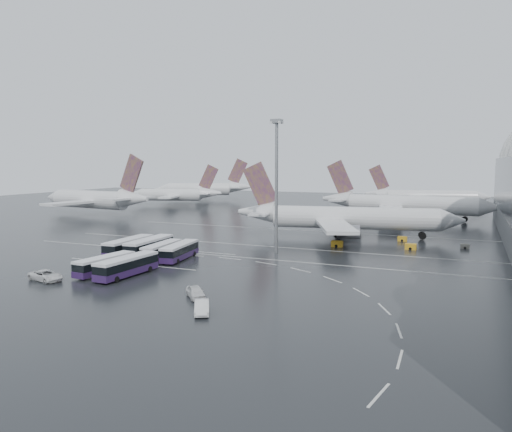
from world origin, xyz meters
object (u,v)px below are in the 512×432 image
at_px(airliner_main, 343,218).
at_px(gse_cart_belly_d, 465,246).
at_px(floodlight_mast, 277,170).
at_px(bus_row_far_b, 105,264).
at_px(jet_remote_mid, 177,195).
at_px(gse_cart_belly_a, 411,247).
at_px(airliner_gate_c, 424,197).
at_px(van_curve_a, 46,276).
at_px(jet_remote_west, 96,200).
at_px(bus_row_near_b, 149,246).
at_px(van_curve_b, 196,292).
at_px(jet_remote_far, 205,189).
at_px(bus_row_near_d, 180,251).
at_px(van_curve_c, 202,307).
at_px(airliner_gate_b, 402,205).
at_px(bus_row_near_a, 129,246).
at_px(gse_cart_belly_c, 337,244).
at_px(bus_row_near_c, 162,250).
at_px(bus_row_far_c, 127,266).
at_px(gse_cart_belly_e, 402,239).

bearing_deg(airliner_main, gse_cart_belly_d, -21.61).
bearing_deg(floodlight_mast, bus_row_far_b, -123.42).
bearing_deg(airliner_main, jet_remote_mid, 134.43).
bearing_deg(gse_cart_belly_a, airliner_gate_c, 93.29).
distance_m(van_curve_a, floodlight_mast, 47.96).
bearing_deg(airliner_gate_c, jet_remote_west, -155.98).
bearing_deg(bus_row_near_b, van_curve_b, -137.38).
bearing_deg(van_curve_a, van_curve_b, -78.64).
relative_size(jet_remote_far, bus_row_far_b, 3.71).
bearing_deg(bus_row_near_d, floodlight_mast, -53.66).
bearing_deg(van_curve_b, gse_cart_belly_d, 16.15).
height_order(van_curve_a, van_curve_c, van_curve_a).
bearing_deg(jet_remote_mid, airliner_gate_b, 152.48).
relative_size(bus_row_near_a, gse_cart_belly_c, 5.66).
height_order(bus_row_near_c, floodlight_mast, floodlight_mast).
bearing_deg(van_curve_b, jet_remote_far, 75.20).
relative_size(jet_remote_far, bus_row_far_c, 3.43).
height_order(jet_remote_west, jet_remote_far, jet_remote_west).
bearing_deg(gse_cart_belly_c, gse_cart_belly_e, 48.28).
bearing_deg(bus_row_near_d, airliner_main, -36.47).
bearing_deg(bus_row_near_d, airliner_gate_b, -27.78).
bearing_deg(gse_cart_belly_d, van_curve_b, -120.34).
xyz_separation_m(airliner_main, bus_row_near_a, (-34.01, -41.08, -2.89)).
distance_m(van_curve_c, gse_cart_belly_d, 70.31).
relative_size(van_curve_c, floodlight_mast, 0.18).
bearing_deg(bus_row_near_c, jet_remote_mid, 25.55).
xyz_separation_m(jet_remote_west, bus_row_far_c, (69.33, -72.57, -3.80)).
xyz_separation_m(airliner_main, bus_row_far_b, (-27.17, -56.44, -3.12)).
bearing_deg(gse_cart_belly_a, van_curve_c, -107.99).
xyz_separation_m(bus_row_near_d, van_curve_a, (-10.22, -23.42, -0.84)).
height_order(airliner_main, floodlight_mast, floodlight_mast).
xyz_separation_m(airliner_main, van_curve_c, (-1.00, -69.58, -3.91)).
bearing_deg(airliner_gate_b, van_curve_b, -93.63).
bearing_deg(bus_row_far_c, bus_row_far_b, 89.30).
height_order(jet_remote_far, gse_cart_belly_a, jet_remote_far).
height_order(airliner_main, jet_remote_far, jet_remote_far).
bearing_deg(gse_cart_belly_c, airliner_gate_c, 85.14).
distance_m(bus_row_far_c, van_curve_b, 18.51).
xyz_separation_m(airliner_main, airliner_gate_b, (8.80, 45.64, 0.16)).
relative_size(bus_row_near_d, gse_cart_belly_a, 5.49).
distance_m(airliner_main, gse_cart_belly_e, 15.29).
bearing_deg(bus_row_near_d, bus_row_far_b, 153.51).
bearing_deg(van_curve_c, van_curve_a, 141.83).
bearing_deg(airliner_gate_c, bus_row_near_b, -120.55).
relative_size(airliner_gate_b, van_curve_b, 11.40).
relative_size(airliner_main, van_curve_b, 11.28).
xyz_separation_m(bus_row_near_c, van_curve_c, (24.95, -28.30, -0.81)).
xyz_separation_m(airliner_gate_b, gse_cart_belly_d, (19.77, -51.43, -4.39)).
bearing_deg(jet_remote_west, gse_cart_belly_c, 168.93).
bearing_deg(floodlight_mast, airliner_gate_c, 81.04).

